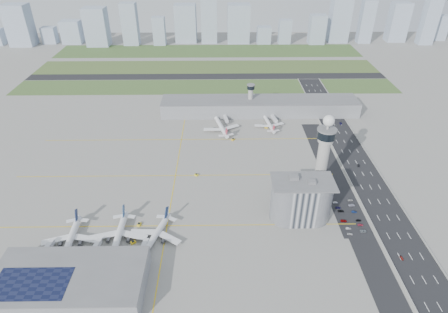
{
  "coord_description": "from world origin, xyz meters",
  "views": [
    {
      "loc": [
        -3.66,
        -222.29,
        176.78
      ],
      "look_at": [
        0.0,
        35.0,
        15.0
      ],
      "focal_mm": 30.0,
      "sensor_mm": 36.0,
      "label": 1
    }
  ],
  "objects_px": {
    "tug_4": "(233,139)",
    "jet_bridge_near_2": "(140,257)",
    "secondary_tower": "(250,96)",
    "airplane_near_b": "(118,233)",
    "car_lot_1": "(348,228)",
    "car_lot_8": "(359,220)",
    "car_hw_4": "(315,100)",
    "car_lot_5": "(335,203)",
    "tug_2": "(139,224)",
    "tug_0": "(108,235)",
    "car_lot_7": "(360,225)",
    "car_lot_6": "(363,231)",
    "airplane_near_c": "(155,233)",
    "car_hw_2": "(341,123)",
    "car_lot_9": "(354,212)",
    "admin_building": "(301,200)",
    "control_tower": "(324,152)",
    "airplane_near_a": "(69,237)",
    "car_lot_4": "(338,208)",
    "jet_bridge_near_1": "(90,258)",
    "tug_3": "(196,175)",
    "tug_1": "(133,242)",
    "car_hw_1": "(358,166)",
    "tug_5": "(266,127)",
    "airplane_far_b": "(269,122)",
    "car_lot_10": "(352,205)",
    "jet_bridge_far_1": "(272,117)",
    "car_lot_2": "(344,221)",
    "jet_bridge_far_0": "(225,117)",
    "car_lot_3": "(341,211)",
    "airplane_far_a": "(221,124)",
    "car_lot_0": "(350,234)",
    "car_hw_0": "(402,258)",
    "jet_bridge_near_0": "(41,258)"
  },
  "relations": [
    {
      "from": "jet_bridge_far_0",
      "to": "tug_3",
      "type": "bearing_deg",
      "value": -23.65
    },
    {
      "from": "tug_4",
      "to": "car_lot_4",
      "type": "relative_size",
      "value": 0.84
    },
    {
      "from": "jet_bridge_near_2",
      "to": "car_lot_4",
      "type": "bearing_deg",
      "value": -60.52
    },
    {
      "from": "car_lot_9",
      "to": "car_hw_1",
      "type": "relative_size",
      "value": 0.97
    },
    {
      "from": "secondary_tower",
      "to": "airplane_near_b",
      "type": "xyz_separation_m",
      "value": [
        -99.88,
        -193.58,
        -12.52
      ]
    },
    {
      "from": "jet_bridge_far_1",
      "to": "admin_building",
      "type": "bearing_deg",
      "value": -10.0
    },
    {
      "from": "car_lot_1",
      "to": "car_lot_6",
      "type": "bearing_deg",
      "value": -109.82
    },
    {
      "from": "airplane_far_b",
      "to": "car_lot_3",
      "type": "distance_m",
      "value": 137.71
    },
    {
      "from": "car_lot_2",
      "to": "admin_building",
      "type": "bearing_deg",
      "value": 85.16
    },
    {
      "from": "airplane_near_b",
      "to": "car_lot_10",
      "type": "bearing_deg",
      "value": 101.45
    },
    {
      "from": "tug_1",
      "to": "tug_3",
      "type": "relative_size",
      "value": 1.09
    },
    {
      "from": "car_lot_9",
      "to": "car_lot_1",
      "type": "bearing_deg",
      "value": 155.71
    },
    {
      "from": "control_tower",
      "to": "car_lot_8",
      "type": "xyz_separation_m",
      "value": [
        20.95,
        -34.99,
        -34.45
      ]
    },
    {
      "from": "airplane_near_b",
      "to": "car_lot_4",
      "type": "distance_m",
      "value": 155.29
    },
    {
      "from": "airplane_near_c",
      "to": "tug_5",
      "type": "bearing_deg",
      "value": 168.02
    },
    {
      "from": "car_lot_2",
      "to": "jet_bridge_near_0",
      "type": "bearing_deg",
      "value": 104.9
    },
    {
      "from": "tug_5",
      "to": "admin_building",
      "type": "bearing_deg",
      "value": -154.57
    },
    {
      "from": "jet_bridge_near_1",
      "to": "tug_3",
      "type": "distance_m",
      "value": 108.96
    },
    {
      "from": "car_lot_9",
      "to": "car_hw_4",
      "type": "relative_size",
      "value": 0.95
    },
    {
      "from": "car_lot_3",
      "to": "airplane_far_a",
      "type": "bearing_deg",
      "value": 33.59
    },
    {
      "from": "tug_1",
      "to": "car_lot_1",
      "type": "height_order",
      "value": "tug_1"
    },
    {
      "from": "jet_bridge_near_2",
      "to": "car_lot_6",
      "type": "xyz_separation_m",
      "value": [
        145.66,
        23.4,
        -2.24
      ]
    },
    {
      "from": "control_tower",
      "to": "car_lot_5",
      "type": "bearing_deg",
      "value": -57.13
    },
    {
      "from": "control_tower",
      "to": "airplane_near_a",
      "type": "distance_m",
      "value": 182.84
    },
    {
      "from": "car_lot_10",
      "to": "tug_2",
      "type": "bearing_deg",
      "value": 87.85
    },
    {
      "from": "tug_4",
      "to": "jet_bridge_near_2",
      "type": "bearing_deg",
      "value": -74.27
    },
    {
      "from": "secondary_tower",
      "to": "tug_2",
      "type": "bearing_deg",
      "value": -116.47
    },
    {
      "from": "admin_building",
      "to": "airplane_near_c",
      "type": "distance_m",
      "value": 100.79
    },
    {
      "from": "car_lot_5",
      "to": "tug_2",
      "type": "bearing_deg",
      "value": 93.38
    },
    {
      "from": "admin_building",
      "to": "car_hw_4",
      "type": "relative_size",
      "value": 11.01
    },
    {
      "from": "jet_bridge_far_0",
      "to": "tug_5",
      "type": "height_order",
      "value": "jet_bridge_far_0"
    },
    {
      "from": "car_lot_8",
      "to": "airplane_far_b",
      "type": "bearing_deg",
      "value": 14.49
    },
    {
      "from": "car_lot_1",
      "to": "car_lot_8",
      "type": "bearing_deg",
      "value": -53.65
    },
    {
      "from": "tug_0",
      "to": "car_lot_7",
      "type": "bearing_deg",
      "value": 84.13
    },
    {
      "from": "airplane_near_c",
      "to": "car_hw_2",
      "type": "distance_m",
      "value": 234.5
    },
    {
      "from": "tug_5",
      "to": "tug_0",
      "type": "bearing_deg",
      "value": 163.05
    },
    {
      "from": "car_hw_4",
      "to": "car_lot_1",
      "type": "bearing_deg",
      "value": -96.11
    },
    {
      "from": "airplane_near_b",
      "to": "airplane_near_a",
      "type": "bearing_deg",
      "value": -84.65
    },
    {
      "from": "car_lot_2",
      "to": "car_lot_4",
      "type": "bearing_deg",
      "value": 5.65
    },
    {
      "from": "car_lot_3",
      "to": "car_hw_0",
      "type": "relative_size",
      "value": 1.31
    },
    {
      "from": "control_tower",
      "to": "tug_2",
      "type": "distance_m",
      "value": 140.58
    },
    {
      "from": "car_lot_5",
      "to": "car_lot_2",
      "type": "bearing_deg",
      "value": 175.98
    },
    {
      "from": "jet_bridge_near_1",
      "to": "jet_bridge_far_0",
      "type": "distance_m",
      "value": 210.89
    },
    {
      "from": "car_hw_0",
      "to": "car_hw_4",
      "type": "height_order",
      "value": "car_hw_4"
    },
    {
      "from": "admin_building",
      "to": "car_lot_8",
      "type": "bearing_deg",
      "value": -6.95
    },
    {
      "from": "airplane_far_b",
      "to": "jet_bridge_near_2",
      "type": "height_order",
      "value": "airplane_far_b"
    },
    {
      "from": "car_lot_10",
      "to": "car_hw_1",
      "type": "relative_size",
      "value": 1.26
    },
    {
      "from": "car_lot_0",
      "to": "car_hw_4",
      "type": "distance_m",
      "value": 222.7
    },
    {
      "from": "airplane_near_a",
      "to": "car_lot_5",
      "type": "bearing_deg",
      "value": 98.98
    },
    {
      "from": "car_lot_3",
      "to": "car_lot_8",
      "type": "height_order",
      "value": "car_lot_3"
    }
  ]
}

